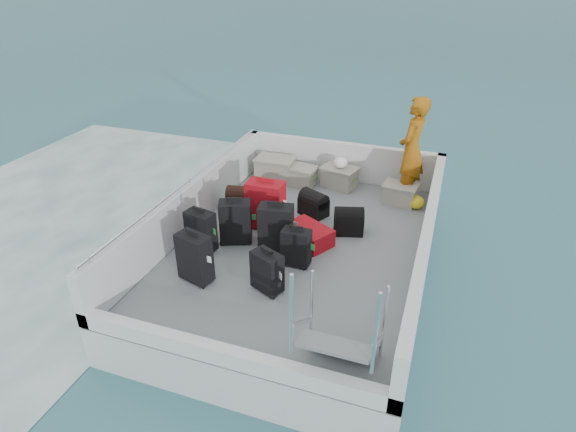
% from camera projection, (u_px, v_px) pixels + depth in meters
% --- Properties ---
extents(ground, '(160.00, 160.00, 0.00)m').
position_uv_depth(ground, '(299.00, 279.00, 7.26)').
color(ground, '#1C5164').
rests_on(ground, ground).
extents(wake_foam, '(10.00, 10.00, 0.00)m').
position_uv_depth(wake_foam, '(46.00, 226.00, 8.66)').
color(wake_foam, white).
rests_on(wake_foam, ground).
extents(ferry_hull, '(3.60, 5.00, 0.60)m').
position_uv_depth(ferry_hull, '(299.00, 262.00, 7.11)').
color(ferry_hull, silver).
rests_on(ferry_hull, ground).
extents(deck, '(3.30, 4.70, 0.02)m').
position_uv_depth(deck, '(300.00, 244.00, 6.96)').
color(deck, gray).
rests_on(deck, ferry_hull).
extents(deck_fittings, '(3.60, 5.00, 0.90)m').
position_uv_depth(deck_fittings, '(317.00, 237.00, 6.41)').
color(deck_fittings, silver).
rests_on(deck_fittings, deck).
extents(suitcase_0, '(0.48, 0.35, 0.67)m').
position_uv_depth(suitcase_0, '(195.00, 258.00, 6.04)').
color(suitcase_0, black).
rests_on(suitcase_0, deck).
extents(suitcase_1, '(0.44, 0.31, 0.61)m').
position_uv_depth(suitcase_1, '(201.00, 232.00, 6.67)').
color(suitcase_1, black).
rests_on(suitcase_1, deck).
extents(suitcase_2, '(0.51, 0.42, 0.64)m').
position_uv_depth(suitcase_2, '(236.00, 222.00, 6.86)').
color(suitcase_2, black).
rests_on(suitcase_2, deck).
extents(suitcase_4, '(0.51, 0.35, 0.69)m').
position_uv_depth(suitcase_4, '(276.00, 228.00, 6.67)').
color(suitcase_4, black).
rests_on(suitcase_4, deck).
extents(suitcase_5, '(0.54, 0.33, 0.75)m').
position_uv_depth(suitcase_5, '(266.00, 205.00, 7.21)').
color(suitcase_5, '#AF0D19').
rests_on(suitcase_5, deck).
extents(suitcase_6, '(0.45, 0.37, 0.54)m').
position_uv_depth(suitcase_6, '(267.00, 272.00, 5.88)').
color(suitcase_6, black).
rests_on(suitcase_6, deck).
extents(suitcase_7, '(0.38, 0.22, 0.53)m').
position_uv_depth(suitcase_7, '(296.00, 248.00, 6.37)').
color(suitcase_7, black).
rests_on(suitcase_7, deck).
extents(suitcase_8, '(0.79, 0.70, 0.26)m').
position_uv_depth(suitcase_8, '(309.00, 235.00, 6.93)').
color(suitcase_8, '#AF0D19').
rests_on(suitcase_8, deck).
extents(duffel_0, '(0.60, 0.39, 0.32)m').
position_uv_depth(duffel_0, '(244.00, 201.00, 7.79)').
color(duffel_0, black).
rests_on(duffel_0, deck).
extents(duffel_1, '(0.52, 0.46, 0.32)m').
position_uv_depth(duffel_1, '(313.00, 206.00, 7.65)').
color(duffel_1, black).
rests_on(duffel_1, deck).
extents(duffel_2, '(0.50, 0.41, 0.32)m').
position_uv_depth(duffel_2, '(349.00, 223.00, 7.17)').
color(duffel_2, black).
rests_on(duffel_2, deck).
extents(crate_0, '(0.66, 0.46, 0.39)m').
position_uv_depth(crate_0, '(275.00, 169.00, 8.84)').
color(crate_0, '#9D9988').
rests_on(crate_0, deck).
extents(crate_1, '(0.57, 0.44, 0.32)m').
position_uv_depth(crate_1, '(300.00, 176.00, 8.66)').
color(crate_1, '#9D9988').
rests_on(crate_1, deck).
extents(crate_2, '(0.66, 0.54, 0.34)m').
position_uv_depth(crate_2, '(339.00, 178.00, 8.56)').
color(crate_2, '#9D9988').
rests_on(crate_2, deck).
extents(crate_3, '(0.54, 0.40, 0.31)m').
position_uv_depth(crate_3, '(400.00, 195.00, 8.01)').
color(crate_3, '#9D9988').
rests_on(crate_3, deck).
extents(yellow_bag, '(0.28, 0.26, 0.22)m').
position_uv_depth(yellow_bag, '(416.00, 202.00, 7.88)').
color(yellow_bag, yellow).
rests_on(yellow_bag, deck).
extents(white_bag, '(0.24, 0.24, 0.18)m').
position_uv_depth(white_bag, '(340.00, 164.00, 8.44)').
color(white_bag, white).
rests_on(white_bag, crate_2).
extents(passenger, '(0.55, 0.73, 1.75)m').
position_uv_depth(passenger, '(412.00, 150.00, 7.82)').
color(passenger, orange).
rests_on(passenger, deck).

